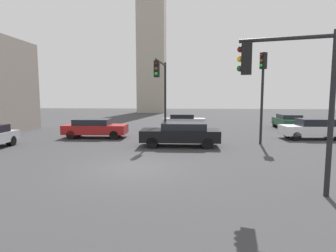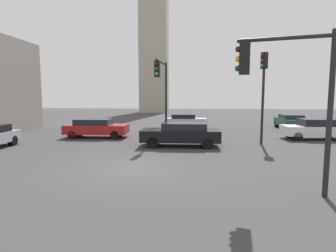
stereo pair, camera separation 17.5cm
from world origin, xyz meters
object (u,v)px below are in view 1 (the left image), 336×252
object	(u,v)px
traffic_light_2	(262,81)
car_1	(95,128)
traffic_light_1	(161,83)
car_4	(288,121)
car_5	(181,134)
car_2	(184,121)
traffic_light_0	(287,80)
car_0	(314,128)

from	to	relation	value
traffic_light_2	car_1	distance (m)	12.00
traffic_light_1	car_1	bearing A→B (deg)	-94.83
car_4	car_5	xyz separation A→B (m)	(-9.71, -9.64, 0.05)
traffic_light_1	car_4	size ratio (longest dim) A/B	1.27
traffic_light_2	car_2	size ratio (longest dim) A/B	1.46
traffic_light_1	car_1	size ratio (longest dim) A/B	1.19
traffic_light_0	car_1	size ratio (longest dim) A/B	1.08
traffic_light_1	car_2	distance (m)	8.16
car_0	car_1	xyz separation A→B (m)	(-15.71, -0.61, -0.02)
car_1	car_2	size ratio (longest dim) A/B	1.16
traffic_light_1	car_5	world-z (taller)	traffic_light_1
traffic_light_2	car_5	xyz separation A→B (m)	(-5.05, -1.20, -3.18)
car_1	car_2	bearing A→B (deg)	43.35
traffic_light_2	car_2	distance (m)	10.17
traffic_light_1	traffic_light_2	size ratio (longest dim) A/B	0.95
car_1	car_4	xyz separation A→B (m)	(16.10, 6.74, -0.01)
traffic_light_2	car_2	bearing A→B (deg)	-93.61
car_1	car_4	bearing A→B (deg)	20.43
traffic_light_2	traffic_light_1	bearing A→B (deg)	-42.52
traffic_light_0	car_0	world-z (taller)	traffic_light_0
car_2	car_5	world-z (taller)	car_5
traffic_light_2	car_5	bearing A→B (deg)	-21.92
traffic_light_2	car_0	distance (m)	5.81
car_0	car_2	xyz separation A→B (m)	(-9.35, 5.90, -0.05)
car_5	traffic_light_2	bearing A→B (deg)	-167.75
traffic_light_1	car_0	distance (m)	11.26
traffic_light_2	car_4	bearing A→B (deg)	-154.29
traffic_light_1	traffic_light_0	bearing A→B (deg)	31.87
car_5	traffic_light_1	bearing A→B (deg)	-56.66
traffic_light_0	traffic_light_2	world-z (taller)	traffic_light_2
car_0	traffic_light_2	bearing A→B (deg)	25.40
car_2	car_5	distance (m)	9.41
car_1	car_4	world-z (taller)	car_1
car_2	car_4	world-z (taller)	car_4
traffic_light_1	car_5	xyz separation A→B (m)	(1.39, -2.01, -3.12)
car_2	car_5	bearing A→B (deg)	-90.68
car_1	car_5	world-z (taller)	car_5
car_0	car_4	size ratio (longest dim) A/B	1.02
car_1	car_4	size ratio (longest dim) A/B	1.06
traffic_light_0	traffic_light_1	distance (m)	10.83
car_5	car_1	bearing A→B (deg)	-25.60
car_1	car_2	distance (m)	9.10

